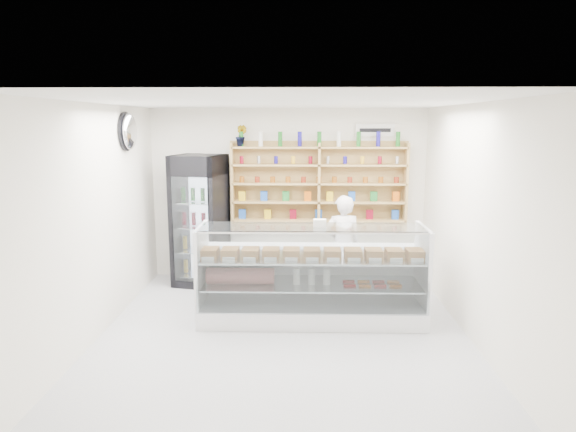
{
  "coord_description": "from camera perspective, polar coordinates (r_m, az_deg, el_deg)",
  "views": [
    {
      "loc": [
        0.19,
        -5.93,
        2.58
      ],
      "look_at": [
        0.03,
        0.9,
        1.32
      ],
      "focal_mm": 32.0,
      "sensor_mm": 36.0,
      "label": 1
    }
  ],
  "objects": [
    {
      "name": "display_counter",
      "position": [
        6.83,
        2.61,
        -8.65
      ],
      "size": [
        2.92,
        0.87,
        1.27
      ],
      "color": "white",
      "rests_on": "floor"
    },
    {
      "name": "security_mirror",
      "position": [
        7.51,
        -17.21,
        8.96
      ],
      "size": [
        0.15,
        0.5,
        0.5
      ],
      "primitive_type": "ellipsoid",
      "color": "silver",
      "rests_on": "left_wall"
    },
    {
      "name": "room",
      "position": [
        6.05,
        -0.52,
        -0.83
      ],
      "size": [
        5.0,
        5.0,
        5.0
      ],
      "color": "silver",
      "rests_on": "ground"
    },
    {
      "name": "wall_shelving",
      "position": [
        8.34,
        3.45,
        3.59
      ],
      "size": [
        2.84,
        0.28,
        1.33
      ],
      "color": "tan",
      "rests_on": "back_wall"
    },
    {
      "name": "shop_worker",
      "position": [
        7.77,
        6.07,
        -3.21
      ],
      "size": [
        0.59,
        0.42,
        1.52
      ],
      "primitive_type": "imported",
      "rotation": [
        0.0,
        0.0,
        3.25
      ],
      "color": "silver",
      "rests_on": "floor"
    },
    {
      "name": "wall_sign",
      "position": [
        8.49,
        9.64,
        9.38
      ],
      "size": [
        0.62,
        0.03,
        0.2
      ],
      "primitive_type": "cube",
      "color": "white",
      "rests_on": "back_wall"
    },
    {
      "name": "potted_plant",
      "position": [
        8.33,
        -5.23,
        8.88
      ],
      "size": [
        0.23,
        0.21,
        0.34
      ],
      "primitive_type": "imported",
      "rotation": [
        0.0,
        0.0,
        -0.36
      ],
      "color": "#1E6626",
      "rests_on": "wall_shelving"
    },
    {
      "name": "drinks_cooler",
      "position": [
        8.28,
        -9.74,
        -0.45
      ],
      "size": [
        0.89,
        0.87,
        2.08
      ],
      "rotation": [
        0.0,
        0.0,
        -0.22
      ],
      "color": "black",
      "rests_on": "floor"
    }
  ]
}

